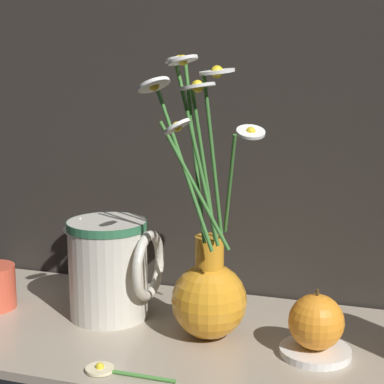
{
  "coord_description": "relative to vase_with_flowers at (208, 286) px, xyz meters",
  "views": [
    {
      "loc": [
        0.27,
        -0.81,
        0.39
      ],
      "look_at": [
        0.01,
        0.0,
        0.22
      ],
      "focal_mm": 60.0,
      "sensor_mm": 36.0,
      "label": 1
    }
  ],
  "objects": [
    {
      "name": "shelf",
      "position": [
        -0.04,
        0.0,
        -0.08
      ],
      "size": [
        0.81,
        0.36,
        0.01
      ],
      "color": "tan",
      "rests_on": "ground_plane"
    },
    {
      "name": "ground_plane",
      "position": [
        -0.04,
        0.0,
        -0.09
      ],
      "size": [
        6.0,
        6.0,
        0.0
      ],
      "primitive_type": "plane",
      "color": "black"
    },
    {
      "name": "loose_daisy",
      "position": [
        -0.09,
        -0.14,
        -0.07
      ],
      "size": [
        0.12,
        0.04,
        0.01
      ],
      "color": "#4C8E3D",
      "rests_on": "shelf"
    },
    {
      "name": "vase_with_flowers",
      "position": [
        0.0,
        0.0,
        0.0
      ],
      "size": [
        0.14,
        0.17,
        0.39
      ],
      "color": "orange",
      "rests_on": "shelf"
    },
    {
      "name": "saucer_plate",
      "position": [
        0.15,
        -0.01,
        -0.07
      ],
      "size": [
        0.09,
        0.09,
        0.01
      ],
      "color": "white",
      "rests_on": "shelf"
    },
    {
      "name": "ceramic_pitcher",
      "position": [
        -0.16,
        0.03,
        0.0
      ],
      "size": [
        0.14,
        0.12,
        0.16
      ],
      "color": "beige",
      "rests_on": "shelf"
    },
    {
      "name": "orange_fruit",
      "position": [
        0.15,
        -0.01,
        -0.03
      ],
      "size": [
        0.07,
        0.07,
        0.08
      ],
      "color": "orange",
      "rests_on": "saucer_plate"
    }
  ]
}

